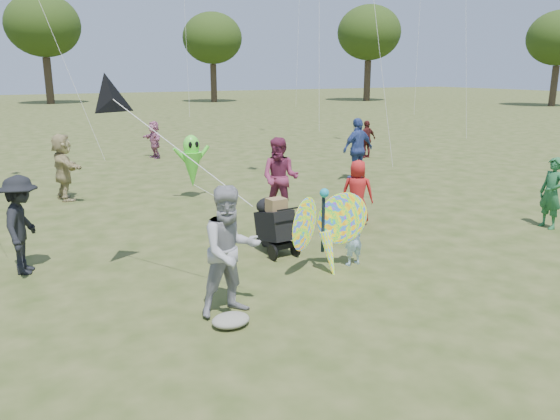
# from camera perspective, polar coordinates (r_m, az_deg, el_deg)

# --- Properties ---
(ground) EXTENTS (160.00, 160.00, 0.00)m
(ground) POSITION_cam_1_polar(r_m,az_deg,el_deg) (8.56, 6.06, -9.22)
(ground) COLOR #51592B
(ground) RESTS_ON ground
(child_girl) EXTENTS (0.40, 0.27, 1.06)m
(child_girl) POSITION_cam_1_polar(r_m,az_deg,el_deg) (9.84, 7.67, -2.78)
(child_girl) COLOR #B1D8FB
(child_girl) RESTS_ON ground
(adult_man) EXTENTS (0.94, 0.74, 1.89)m
(adult_man) POSITION_cam_1_polar(r_m,az_deg,el_deg) (7.75, -5.17, -4.29)
(adult_man) COLOR #98989D
(adult_man) RESTS_ON ground
(grey_bag) EXTENTS (0.54, 0.44, 0.17)m
(grey_bag) POSITION_cam_1_polar(r_m,az_deg,el_deg) (7.68, -5.17, -11.39)
(grey_bag) COLOR gray
(grey_bag) RESTS_ON ground
(crowd_a) EXTENTS (0.85, 0.83, 1.47)m
(crowd_a) POSITION_cam_1_polar(r_m,az_deg,el_deg) (12.46, 8.09, 1.86)
(crowd_a) COLOR #AC1B1B
(crowd_a) RESTS_ON ground
(crowd_b) EXTENTS (0.94, 1.25, 1.71)m
(crowd_b) POSITION_cam_1_polar(r_m,az_deg,el_deg) (10.29, -25.35, -1.42)
(crowd_b) COLOR black
(crowd_b) RESTS_ON ground
(crowd_c) EXTENTS (1.19, 0.59, 1.97)m
(crowd_c) POSITION_cam_1_polar(r_m,az_deg,el_deg) (17.50, 8.13, 6.31)
(crowd_c) COLOR #354A92
(crowd_c) RESTS_ON ground
(crowd_d) EXTENTS (0.76, 1.72, 1.79)m
(crowd_d) POSITION_cam_1_polar(r_m,az_deg,el_deg) (15.72, -21.71, 4.18)
(crowd_d) COLOR tan
(crowd_d) RESTS_ON ground
(crowd_e) EXTENTS (1.17, 1.16, 1.90)m
(crowd_e) POSITION_cam_1_polar(r_m,az_deg,el_deg) (12.85, 0.01, 3.36)
(crowd_e) COLOR #792848
(crowd_e) RESTS_ON ground
(crowd_f) EXTENTS (0.44, 0.62, 1.58)m
(crowd_f) POSITION_cam_1_polar(r_m,az_deg,el_deg) (13.40, 26.51, 1.59)
(crowd_f) COLOR #235E34
(crowd_f) RESTS_ON ground
(crowd_h) EXTENTS (0.90, 0.44, 1.48)m
(crowd_h) POSITION_cam_1_polar(r_m,az_deg,el_deg) (22.12, 9.05, 7.31)
(crowd_h) COLOR #4C1A19
(crowd_h) RESTS_ON ground
(crowd_j) EXTENTS (0.62, 1.41, 1.47)m
(crowd_j) POSITION_cam_1_polar(r_m,az_deg,el_deg) (22.37, -13.01, 7.19)
(crowd_j) COLOR #B4678C
(crowd_j) RESTS_ON ground
(jogging_stroller) EXTENTS (0.55, 1.07, 1.09)m
(jogging_stroller) POSITION_cam_1_polar(r_m,az_deg,el_deg) (10.39, -0.62, -1.23)
(jogging_stroller) COLOR black
(jogging_stroller) RESTS_ON ground
(butterfly_kite) EXTENTS (1.74, 0.75, 1.69)m
(butterfly_kite) POSITION_cam_1_polar(r_m,az_deg,el_deg) (9.38, 4.80, -2.25)
(butterfly_kite) COLOR #E54A24
(butterfly_kite) RESTS_ON ground
(delta_kite_rig) EXTENTS (1.91, 2.25, 1.88)m
(delta_kite_rig) POSITION_cam_1_polar(r_m,az_deg,el_deg) (8.96, -17.03, 10.98)
(delta_kite_rig) COLOR black
(delta_kite_rig) RESTS_ON ground
(alien_kite) EXTENTS (1.12, 0.69, 1.74)m
(alien_kite) POSITION_cam_1_polar(r_m,az_deg,el_deg) (14.95, -9.17, 4.83)
(alien_kite) COLOR #56ED37
(alien_kite) RESTS_ON ground
(tree_line) EXTENTS (91.78, 33.60, 10.79)m
(tree_line) POSITION_cam_1_polar(r_m,az_deg,el_deg) (52.17, -20.41, 17.39)
(tree_line) COLOR #3A2D21
(tree_line) RESTS_ON ground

